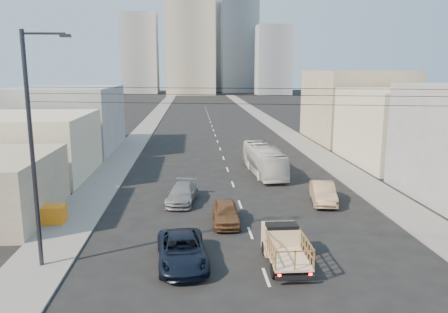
{
  "coord_description": "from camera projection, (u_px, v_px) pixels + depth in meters",
  "views": [
    {
      "loc": [
        -3.54,
        -17.87,
        10.1
      ],
      "look_at": [
        -1.14,
        15.3,
        3.5
      ],
      "focal_mm": 35.0,
      "sensor_mm": 36.0,
      "label": 1
    }
  ],
  "objects": [
    {
      "name": "overhead_wires",
      "position": [
        272.0,
        96.0,
        19.42
      ],
      "size": [
        23.01,
        5.02,
        0.72
      ],
      "color": "black",
      "rests_on": "ground"
    },
    {
      "name": "sedan_brown",
      "position": [
        226.0,
        213.0,
        29.12
      ],
      "size": [
        1.88,
        4.44,
        1.5
      ],
      "primitive_type": "imported",
      "rotation": [
        0.0,
        0.0,
        -0.03
      ],
      "color": "brown",
      "rests_on": "ground"
    },
    {
      "name": "midrise_back",
      "position": [
        211.0,
        45.0,
        211.5
      ],
      "size": [
        18.0,
        18.0,
        44.0
      ],
      "primitive_type": "cube",
      "color": "gray",
      "rests_on": "ground"
    },
    {
      "name": "lane_dashes",
      "position": [
        214.0,
        133.0,
        71.55
      ],
      "size": [
        0.15,
        104.0,
        0.01
      ],
      "color": "silver",
      "rests_on": "ground"
    },
    {
      "name": "sidewalk_right",
      "position": [
        268.0,
        120.0,
        89.0
      ],
      "size": [
        3.5,
        180.0,
        0.12
      ],
      "primitive_type": "cube",
      "color": "slate",
      "rests_on": "ground"
    },
    {
      "name": "midrise_east",
      "position": [
        273.0,
        60.0,
        180.52
      ],
      "size": [
        14.0,
        14.0,
        28.0
      ],
      "primitive_type": "cube",
      "color": "gray",
      "rests_on": "ground"
    },
    {
      "name": "ground",
      "position": [
        274.0,
        298.0,
        19.7
      ],
      "size": [
        420.0,
        420.0,
        0.0
      ],
      "primitive_type": "plane",
      "color": "black",
      "rests_on": "ground"
    },
    {
      "name": "bldg_right_far",
      "position": [
        355.0,
        106.0,
        63.18
      ],
      "size": [
        12.0,
        16.0,
        10.0
      ],
      "primitive_type": "cube",
      "color": "gray",
      "rests_on": "ground"
    },
    {
      "name": "crate_stack",
      "position": [
        51.0,
        214.0,
        28.98
      ],
      "size": [
        1.8,
        1.2,
        1.14
      ],
      "color": "orange",
      "rests_on": "sidewalk_left"
    },
    {
      "name": "midrise_nw",
      "position": [
        140.0,
        54.0,
        190.64
      ],
      "size": [
        15.0,
        15.0,
        34.0
      ],
      "primitive_type": "cube",
      "color": "gray",
      "rests_on": "ground"
    },
    {
      "name": "bldg_right_mid",
      "position": [
        404.0,
        127.0,
        47.69
      ],
      "size": [
        11.0,
        14.0,
        8.0
      ],
      "primitive_type": "cube",
      "color": "beige",
      "rests_on": "ground"
    },
    {
      "name": "midrise_ne",
      "position": [
        239.0,
        48.0,
        198.07
      ],
      "size": [
        16.0,
        16.0,
        40.0
      ],
      "primitive_type": "cube",
      "color": "gray",
      "rests_on": "ground"
    },
    {
      "name": "high_rise_tower",
      "position": [
        190.0,
        21.0,
        179.89
      ],
      "size": [
        20.0,
        20.0,
        60.0
      ],
      "primitive_type": "cube",
      "color": "tan",
      "rests_on": "ground"
    },
    {
      "name": "bldg_left_mid",
      "position": [
        29.0,
        146.0,
        41.25
      ],
      "size": [
        11.0,
        12.0,
        6.0
      ],
      "primitive_type": "cube",
      "color": "beige",
      "rests_on": "ground"
    },
    {
      "name": "sedan_grey",
      "position": [
        182.0,
        194.0,
        33.73
      ],
      "size": [
        2.71,
        5.21,
        1.44
      ],
      "primitive_type": "imported",
      "rotation": [
        0.0,
        0.0,
        -0.14
      ],
      "color": "slate",
      "rests_on": "ground"
    },
    {
      "name": "navy_pickup",
      "position": [
        182.0,
        251.0,
        22.98
      ],
      "size": [
        2.99,
        5.66,
        1.52
      ],
      "primitive_type": "imported",
      "rotation": [
        0.0,
        0.0,
        0.09
      ],
      "color": "black",
      "rests_on": "ground"
    },
    {
      "name": "streetlamp_left",
      "position": [
        34.0,
        146.0,
        21.55
      ],
      "size": [
        2.36,
        0.25,
        12.0
      ],
      "color": "#2D2D33",
      "rests_on": "ground"
    },
    {
      "name": "flatbed_pickup",
      "position": [
        285.0,
        244.0,
        22.98
      ],
      "size": [
        1.95,
        4.41,
        1.9
      ],
      "color": "#D3B58D",
      "rests_on": "ground"
    },
    {
      "name": "bldg_left_far",
      "position": [
        67.0,
        119.0,
        55.69
      ],
      "size": [
        12.0,
        16.0,
        8.0
      ],
      "primitive_type": "cube",
      "color": "gray",
      "rests_on": "ground"
    },
    {
      "name": "sedan_tan",
      "position": [
        323.0,
        193.0,
        33.7
      ],
      "size": [
        2.43,
        4.98,
        1.57
      ],
      "primitive_type": "imported",
      "rotation": [
        0.0,
        0.0,
        -0.16
      ],
      "color": "#A07F5D",
      "rests_on": "ground"
    },
    {
      "name": "city_bus",
      "position": [
        264.0,
        160.0,
        43.02
      ],
      "size": [
        3.05,
        10.21,
        2.81
      ],
      "primitive_type": "imported",
      "rotation": [
        0.0,
        0.0,
        0.07
      ],
      "color": "silver",
      "rests_on": "ground"
    },
    {
      "name": "sidewalk_left",
      "position": [
        152.0,
        121.0,
        87.34
      ],
      "size": [
        3.5,
        180.0,
        0.12
      ],
      "primitive_type": "cube",
      "color": "slate",
      "rests_on": "ground"
    }
  ]
}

